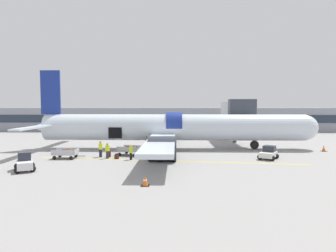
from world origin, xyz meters
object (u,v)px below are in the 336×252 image
object	(u,v)px
ground_crew_loader_b	(166,147)
suitcase_on_tarmac_upright	(109,154)
baggage_tug_lead	(268,154)
ground_crew_marshal	(168,145)
ground_crew_driver	(101,149)
suitcase_on_tarmac_spare	(117,157)
baggage_cart_loading	(131,151)
ground_crew_helper	(107,150)
ground_crew_loader_a	(131,152)
airplane	(170,128)
ground_crew_supervisor	(155,148)
baggage_cart_queued	(66,154)
baggage_tug_mid	(25,163)

from	to	relation	value
ground_crew_loader_b	suitcase_on_tarmac_upright	distance (m)	6.48
baggage_tug_lead	ground_crew_marshal	size ratio (longest dim) A/B	1.68
ground_crew_driver	suitcase_on_tarmac_spare	size ratio (longest dim) A/B	3.08
baggage_cart_loading	ground_crew_helper	xyz separation A→B (m)	(-2.27, -2.06, 0.32)
suitcase_on_tarmac_upright	ground_crew_loader_a	bearing A→B (deg)	-30.70
ground_crew_loader_a	ground_crew_helper	xyz separation A→B (m)	(-2.66, 0.71, 0.05)
airplane	ground_crew_helper	xyz separation A→B (m)	(-6.62, -7.33, -1.84)
baggage_cart_loading	ground_crew_driver	distance (m)	3.47
ground_crew_supervisor	suitcase_on_tarmac_spare	distance (m)	4.58
ground_crew_supervisor	airplane	bearing A→B (deg)	73.83
baggage_tug_lead	suitcase_on_tarmac_spare	world-z (taller)	baggage_tug_lead
airplane	ground_crew_loader_b	xyz separation A→B (m)	(-0.42, -4.88, -1.78)
airplane	ground_crew_loader_a	bearing A→B (deg)	-116.17
airplane	baggage_cart_loading	distance (m)	7.16
ground_crew_helper	ground_crew_marshal	bearing A→B (deg)	35.05
baggage_cart_loading	baggage_cart_queued	xyz separation A→B (m)	(-6.70, -2.18, -0.04)
baggage_cart_queued	ground_crew_driver	distance (m)	3.63
suitcase_on_tarmac_upright	ground_crew_supervisor	bearing A→B (deg)	10.95
baggage_tug_mid	baggage_cart_loading	bearing A→B (deg)	45.19
ground_crew_helper	baggage_cart_queued	bearing A→B (deg)	-178.42
ground_crew_loader_b	baggage_tug_lead	bearing A→B (deg)	-11.99
baggage_cart_queued	ground_crew_helper	xyz separation A→B (m)	(4.43, 0.12, 0.37)
baggage_tug_lead	suitcase_on_tarmac_spare	distance (m)	16.22
ground_crew_loader_a	ground_crew_supervisor	bearing A→B (deg)	47.72
baggage_tug_mid	ground_crew_supervisor	world-z (taller)	ground_crew_supervisor
airplane	ground_crew_driver	size ratio (longest dim) A/B	20.85
airplane	ground_crew_marshal	bearing A→B (deg)	-93.41
ground_crew_supervisor	ground_crew_helper	distance (m)	5.39
ground_crew_supervisor	ground_crew_marshal	bearing A→B (deg)	61.76
ground_crew_supervisor	baggage_tug_lead	bearing A→B (deg)	-8.39
baggage_tug_lead	ground_crew_loader_a	world-z (taller)	ground_crew_loader_a
baggage_cart_queued	ground_crew_loader_b	size ratio (longest dim) A/B	1.92
ground_crew_helper	suitcase_on_tarmac_upright	bearing A→B (deg)	94.57
baggage_tug_lead	ground_crew_marshal	world-z (taller)	ground_crew_marshal
airplane	ground_crew_loader_a	distance (m)	9.16
airplane	ground_crew_driver	distance (m)	10.14
ground_crew_loader_a	suitcase_on_tarmac_upright	distance (m)	3.22
ground_crew_driver	ground_crew_marshal	distance (m)	8.27
baggage_cart_loading	ground_crew_loader_a	bearing A→B (deg)	-81.92
ground_crew_loader_a	ground_crew_marshal	xyz separation A→B (m)	(3.78, 5.23, 0.02)
ground_crew_marshal	baggage_tug_lead	bearing A→B (deg)	-22.23
ground_crew_supervisor	suitcase_on_tarmac_spare	world-z (taller)	ground_crew_supervisor
ground_crew_helper	ground_crew_supervisor	bearing A→B (deg)	20.70
ground_crew_helper	baggage_tug_mid	bearing A→B (deg)	-133.75
baggage_tug_lead	ground_crew_helper	size ratio (longest dim) A/B	1.63
baggage_tug_mid	ground_crew_marshal	world-z (taller)	ground_crew_marshal
ground_crew_marshal	suitcase_on_tarmac_spare	size ratio (longest dim) A/B	2.77
airplane	ground_crew_driver	xyz separation A→B (m)	(-7.57, -6.51, -1.77)
baggage_cart_loading	ground_crew_helper	size ratio (longest dim) A/B	2.18
ground_crew_loader_b	ground_crew_marshal	bearing A→B (deg)	82.92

